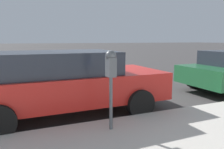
{
  "coord_description": "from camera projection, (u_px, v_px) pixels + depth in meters",
  "views": [
    {
      "loc": [
        -6.2,
        2.1,
        1.73
      ],
      "look_at": [
        -2.28,
        0.45,
        1.06
      ],
      "focal_mm": 35.0,
      "sensor_mm": 36.0,
      "label": 1
    }
  ],
  "objects": [
    {
      "name": "parking_meter",
      "position": [
        111.0,
        70.0,
        3.82
      ],
      "size": [
        0.21,
        0.19,
        1.44
      ],
      "color": "#4C5156",
      "rests_on": "sidewalk"
    },
    {
      "name": "ground_plane",
      "position": [
        97.0,
        97.0,
        6.72
      ],
      "size": [
        220.0,
        220.0,
        0.0
      ],
      "primitive_type": "plane",
      "color": "#3D3A3A"
    },
    {
      "name": "car_red",
      "position": [
        65.0,
        81.0,
        5.12
      ],
      "size": [
        2.19,
        4.62,
        1.47
      ],
      "rotation": [
        0.0,
        0.0,
        3.15
      ],
      "color": "#B21E19",
      "rests_on": "ground_plane"
    }
  ]
}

